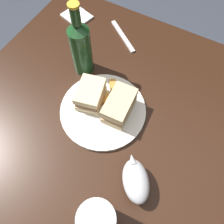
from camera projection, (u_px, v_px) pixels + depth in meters
ground_plane at (117, 170)px, 1.37m from camera, size 6.00×6.00×0.00m
dining_table at (119, 153)px, 1.04m from camera, size 1.08×0.96×0.74m
plate at (102, 111)px, 0.72m from camera, size 0.28×0.28×0.01m
sandwich_half_left at (119, 106)px, 0.68m from camera, size 0.08×0.13×0.07m
sandwich_half_right at (91, 95)px, 0.70m from camera, size 0.10×0.12×0.07m
potato_wedge_front at (125, 102)px, 0.72m from camera, size 0.04×0.04×0.02m
potato_wedge_middle at (108, 101)px, 0.72m from camera, size 0.03×0.05×0.02m
potato_wedge_back at (102, 98)px, 0.72m from camera, size 0.05×0.04×0.02m
potato_wedge_left_edge at (113, 87)px, 0.74m from camera, size 0.05×0.05×0.02m
potato_wedge_right_edge at (117, 96)px, 0.73m from camera, size 0.05×0.05×0.02m
pint_glass at (98, 220)px, 0.52m from camera, size 0.08×0.08×0.16m
gravy_boat at (136, 180)px, 0.59m from camera, size 0.13×0.14×0.07m
cider_bottle at (81, 47)px, 0.71m from camera, size 0.07×0.07×0.26m
napkin at (77, 16)px, 0.92m from camera, size 0.13×0.12×0.01m
fork at (123, 36)px, 0.87m from camera, size 0.16×0.12×0.01m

